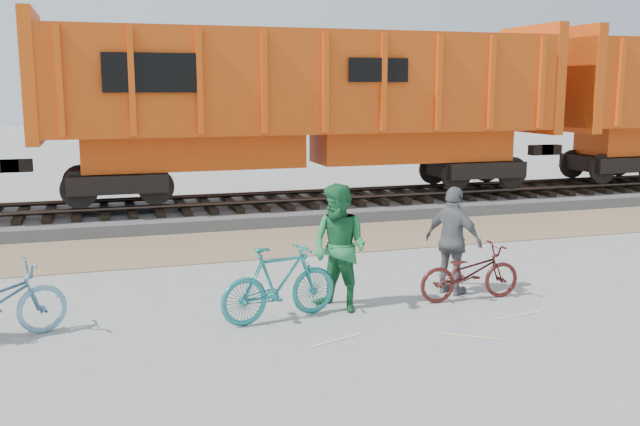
% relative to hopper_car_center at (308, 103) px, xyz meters
% --- Properties ---
extents(ground, '(120.00, 120.00, 0.00)m').
position_rel_hopper_car_center_xyz_m(ground, '(-1.48, -9.00, -3.01)').
color(ground, '#9E9E99').
rests_on(ground, ground).
extents(gravel_strip, '(120.00, 3.00, 0.02)m').
position_rel_hopper_car_center_xyz_m(gravel_strip, '(-1.48, -3.50, -3.00)').
color(gravel_strip, '#997E5F').
rests_on(gravel_strip, ground).
extents(ballast_bed, '(120.00, 4.00, 0.30)m').
position_rel_hopper_car_center_xyz_m(ballast_bed, '(-1.48, 0.00, -2.86)').
color(ballast_bed, slate).
rests_on(ballast_bed, ground).
extents(track, '(120.00, 2.60, 0.24)m').
position_rel_hopper_car_center_xyz_m(track, '(-1.48, 0.00, -2.53)').
color(track, black).
rests_on(track, ballast_bed).
extents(hopper_car_center, '(14.00, 3.13, 4.65)m').
position_rel_hopper_car_center_xyz_m(hopper_car_center, '(0.00, 0.00, 0.00)').
color(hopper_car_center, black).
rests_on(hopper_car_center, track).
extents(bicycle_teal, '(1.95, 0.94, 1.13)m').
position_rel_hopper_car_center_xyz_m(bicycle_teal, '(-3.01, -8.71, -2.44)').
color(bicycle_teal, teal).
rests_on(bicycle_teal, ground).
extents(bicycle_maroon, '(1.74, 0.62, 0.91)m').
position_rel_hopper_car_center_xyz_m(bicycle_maroon, '(0.18, -8.65, -2.55)').
color(bicycle_maroon, '#4B1714').
rests_on(bicycle_maroon, ground).
extents(person_man, '(1.16, 1.21, 1.97)m').
position_rel_hopper_car_center_xyz_m(person_man, '(-2.01, -8.51, -2.02)').
color(person_man, '#21723D').
rests_on(person_man, ground).
extents(person_woman, '(0.91, 1.14, 1.81)m').
position_rel_hopper_car_center_xyz_m(person_woman, '(0.08, -8.25, -2.10)').
color(person_woman, slate).
rests_on(person_woman, ground).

